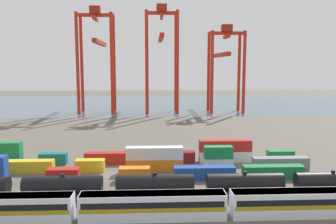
{
  "coord_description": "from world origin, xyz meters",
  "views": [
    {
      "loc": [
        9.12,
        -70.86,
        22.35
      ],
      "look_at": [
        14.17,
        36.13,
        8.23
      ],
      "focal_mm": 37.79,
      "sensor_mm": 36.0,
      "label": 1
    }
  ],
  "objects": [
    {
      "name": "ground_plane",
      "position": [
        0.0,
        40.0,
        0.0
      ],
      "size": [
        420.0,
        420.0,
        0.0
      ],
      "primitive_type": "plane",
      "color": "#5B564C"
    },
    {
      "name": "harbour_water",
      "position": [
        0.0,
        135.99,
        0.0
      ],
      "size": [
        400.0,
        110.0,
        0.01
      ],
      "primitive_type": "cube",
      "color": "#475B6B",
      "rests_on": "ground_plane"
    },
    {
      "name": "passenger_train",
      "position": [
        9.26,
        -21.34,
        2.14
      ],
      "size": [
        65.79,
        3.14,
        3.9
      ],
      "color": "silver",
      "rests_on": "ground_plane"
    },
    {
      "name": "freight_tank_row",
      "position": [
        9.64,
        -12.84,
        2.03
      ],
      "size": [
        75.14,
        2.85,
        4.31
      ],
      "color": "#232326",
      "rests_on": "ground_plane"
    },
    {
      "name": "shipping_container_3",
      "position": [
        -8.05,
        -3.67,
        1.3
      ],
      "size": [
        6.04,
        2.44,
        2.6
      ],
      "primitive_type": "cube",
      "color": "#AD211C",
      "rests_on": "ground_plane"
    },
    {
      "name": "shipping_container_4",
      "position": [
        5.72,
        -3.67,
        1.3
      ],
      "size": [
        6.04,
        2.44,
        2.6
      ],
      "primitive_type": "cube",
      "color": "orange",
      "rests_on": "ground_plane"
    },
    {
      "name": "shipping_container_5",
      "position": [
        19.49,
        -3.67,
        1.3
      ],
      "size": [
        12.1,
        2.44,
        2.6
      ],
      "primitive_type": "cube",
      "color": "#1C4299",
      "rests_on": "ground_plane"
    },
    {
      "name": "shipping_container_6",
      "position": [
        33.26,
        -3.67,
        1.3
      ],
      "size": [
        12.1,
        2.44,
        2.6
      ],
      "primitive_type": "cube",
      "color": "#197538",
      "rests_on": "ground_plane"
    },
    {
      "name": "shipping_container_8",
      "position": [
        -17.64,
        2.52,
        1.3
      ],
      "size": [
        12.1,
        2.44,
        2.6
      ],
      "primitive_type": "cube",
      "color": "gold",
      "rests_on": "ground_plane"
    },
    {
      "name": "shipping_container_9",
      "position": [
        -3.96,
        2.52,
        1.3
      ],
      "size": [
        6.04,
        2.44,
        2.6
      ],
      "primitive_type": "cube",
      "color": "gold",
      "rests_on": "ground_plane"
    },
    {
      "name": "shipping_container_10",
      "position": [
        9.71,
        2.52,
        1.3
      ],
      "size": [
        12.1,
        2.44,
        2.6
      ],
      "primitive_type": "cube",
      "color": "orange",
      "rests_on": "ground_plane"
    },
    {
      "name": "shipping_container_11",
      "position": [
        9.71,
        2.52,
        3.9
      ],
      "size": [
        12.1,
        2.44,
        2.6
      ],
      "primitive_type": "cube",
      "color": "silver",
      "rests_on": "shipping_container_10"
    },
    {
      "name": "shipping_container_12",
      "position": [
        23.39,
        2.52,
        1.3
      ],
      "size": [
        6.04,
        2.44,
        2.6
      ],
      "primitive_type": "cube",
      "color": "silver",
      "rests_on": "ground_plane"
    },
    {
      "name": "shipping_container_13",
      "position": [
        23.39,
        2.52,
        3.9
      ],
      "size": [
        6.04,
        2.44,
        2.6
      ],
      "primitive_type": "cube",
      "color": "#197538",
      "rests_on": "shipping_container_12"
    },
    {
      "name": "shipping_container_14",
      "position": [
        37.06,
        2.52,
        1.3
      ],
      "size": [
        12.1,
        2.44,
        2.6
      ],
      "primitive_type": "cube",
      "color": "slate",
      "rests_on": "ground_plane"
    },
    {
      "name": "shipping_container_19",
      "position": [
        -13.3,
        8.7,
        1.3
      ],
      "size": [
        6.04,
        2.44,
        2.6
      ],
      "primitive_type": "cube",
      "color": "#146066",
      "rests_on": "ground_plane"
    },
    {
      "name": "shipping_container_20",
      "position": [
        -0.14,
        8.7,
        1.3
      ],
      "size": [
        12.1,
        2.44,
        2.6
      ],
      "primitive_type": "cube",
      "color": "#AD211C",
      "rests_on": "ground_plane"
    },
    {
      "name": "shipping_container_21",
      "position": [
        13.02,
        8.7,
        1.3
      ],
      "size": [
        12.1,
        2.44,
        2.6
      ],
      "primitive_type": "cube",
      "color": "maroon",
      "rests_on": "ground_plane"
    },
    {
      "name": "shipping_container_22",
      "position": [
        26.18,
        8.7,
        1.3
      ],
      "size": [
        12.1,
        2.44,
        2.6
      ],
      "primitive_type": "cube",
      "color": "silver",
      "rests_on": "ground_plane"
    },
    {
      "name": "shipping_container_23",
      "position": [
        26.18,
        8.7,
        3.9
      ],
      "size": [
        12.1,
        2.44,
        2.6
      ],
      "primitive_type": "cube",
      "color": "#AD211C",
      "rests_on": "shipping_container_22"
    },
    {
      "name": "shipping_container_24",
      "position": [
        39.34,
        8.7,
        1.3
      ],
      "size": [
        6.04,
        2.44,
        2.6
      ],
      "primitive_type": "cube",
      "color": "#197538",
      "rests_on": "ground_plane"
    },
    {
      "name": "gantry_crane_west",
      "position": [
        -16.7,
        101.3,
        29.48
      ],
      "size": [
        17.17,
        38.22,
        49.53
      ],
      "color": "red",
      "rests_on": "ground_plane"
    },
    {
      "name": "gantry_crane_central",
      "position": [
        14.14,
        101.53,
        30.48
      ],
      "size": [
        15.72,
        40.12,
        50.65
      ],
      "color": "red",
      "rests_on": "ground_plane"
    },
    {
      "name": "gantry_crane_east",
      "position": [
        44.98,
        102.11,
        25.01
      ],
      "size": [
        16.75,
        41.12,
        41.56
      ],
      "color": "red",
      "rests_on": "ground_plane"
    }
  ]
}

